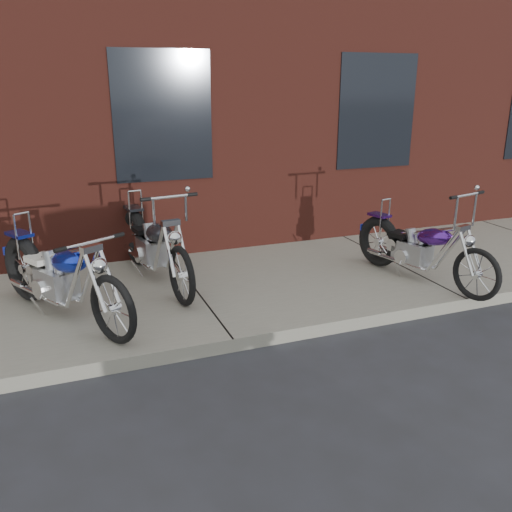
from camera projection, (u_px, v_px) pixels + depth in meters
name	position (u px, v px, depth m)	size (l,w,h in m)	color
ground	(234.00, 352.00, 5.60)	(120.00, 120.00, 0.00)	#2A2A2D
sidewalk	(196.00, 295.00, 6.91)	(22.00, 3.00, 0.15)	gray
building_brick	(110.00, 16.00, 11.47)	(22.00, 10.00, 8.00)	#5B2219
chopper_purple	(420.00, 251.00, 7.09)	(0.73, 2.22, 1.27)	black
chopper_blue	(61.00, 280.00, 5.93)	(1.31, 2.25, 1.09)	black
chopper_third	(154.00, 248.00, 7.06)	(0.65, 2.48, 1.27)	black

